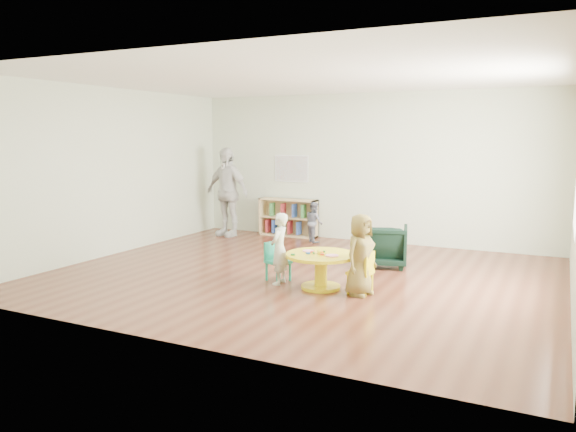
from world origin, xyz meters
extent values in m
plane|color=#56291B|center=(0.00, 0.00, 0.00)|extent=(7.00, 7.00, 0.00)
cube|color=white|center=(0.00, 0.00, 2.75)|extent=(7.00, 6.00, 0.10)
cube|color=beige|center=(0.00, 3.00, 1.40)|extent=(7.00, 0.10, 2.80)
cube|color=beige|center=(0.00, -3.00, 1.40)|extent=(7.00, 0.10, 2.80)
cube|color=beige|center=(-3.50, 0.00, 1.40)|extent=(0.10, 6.00, 2.80)
cylinder|color=yellow|center=(0.53, -0.53, 0.21)|extent=(0.17, 0.17, 0.43)
cylinder|color=yellow|center=(0.53, -0.53, 0.02)|extent=(0.52, 0.52, 0.04)
cylinder|color=yellow|center=(0.53, -0.53, 0.45)|extent=(0.93, 0.93, 0.04)
cylinder|color=pink|center=(0.32, -0.47, 0.47)|extent=(0.15, 0.15, 0.02)
cylinder|color=pink|center=(0.72, -0.61, 0.47)|extent=(0.17, 0.17, 0.02)
cylinder|color=yellow|center=(0.51, -0.55, 0.49)|extent=(0.10, 0.13, 0.04)
cylinder|color=#126729|center=(0.47, -0.62, 0.49)|extent=(0.05, 0.05, 0.02)
cylinder|color=#126729|center=(0.56, -0.47, 0.49)|extent=(0.05, 0.05, 0.02)
cube|color=red|center=(0.40, -0.51, 0.48)|extent=(0.05, 0.06, 0.02)
cube|color=orange|center=(0.52, -0.47, 0.48)|extent=(0.06, 0.06, 0.02)
cube|color=blue|center=(0.38, -0.61, 0.48)|extent=(0.07, 0.07, 0.02)
cube|color=#126729|center=(0.24, -0.77, 0.48)|extent=(0.06, 0.06, 0.02)
cube|color=red|center=(0.58, -0.60, 0.48)|extent=(0.06, 0.06, 0.02)
cube|color=#1A8F6D|center=(-0.16, -0.42, 0.27)|extent=(0.38, 0.38, 0.04)
cube|color=#1A8F6D|center=(-0.27, -0.37, 0.41)|extent=(0.13, 0.28, 0.25)
cylinder|color=#1A8F6D|center=(-0.22, -0.27, 0.13)|extent=(0.03, 0.03, 0.25)
cylinder|color=#1A8F6D|center=(-0.31, -0.48, 0.13)|extent=(0.03, 0.03, 0.25)
cylinder|color=#1A8F6D|center=(-0.01, -0.36, 0.13)|extent=(0.03, 0.03, 0.25)
cylinder|color=#1A8F6D|center=(-0.09, -0.57, 0.13)|extent=(0.03, 0.03, 0.25)
cube|color=yellow|center=(1.07, -0.51, 0.27)|extent=(0.30, 0.30, 0.04)
cube|color=yellow|center=(1.20, -0.52, 0.41)|extent=(0.04, 0.29, 0.25)
cylinder|color=yellow|center=(1.18, -0.64, 0.13)|extent=(0.03, 0.03, 0.25)
cylinder|color=yellow|center=(1.19, -0.41, 0.13)|extent=(0.03, 0.03, 0.25)
cylinder|color=yellow|center=(0.95, -0.62, 0.13)|extent=(0.03, 0.03, 0.25)
cylinder|color=yellow|center=(0.96, -0.39, 0.13)|extent=(0.03, 0.03, 0.25)
cube|color=tan|center=(-2.19, 2.83, 0.38)|extent=(0.03, 0.30, 0.75)
cube|color=tan|center=(-1.01, 2.83, 0.38)|extent=(0.03, 0.30, 0.75)
cube|color=tan|center=(-1.60, 2.83, 0.01)|extent=(1.20, 0.30, 0.03)
cube|color=tan|center=(-1.60, 2.83, 0.73)|extent=(1.20, 0.30, 0.03)
cube|color=tan|center=(-1.60, 2.83, 0.38)|extent=(1.14, 0.28, 0.03)
cube|color=tan|center=(-1.60, 2.97, 0.38)|extent=(1.20, 0.02, 0.75)
cube|color=#B73136|center=(-2.05, 2.81, 0.18)|extent=(0.04, 0.18, 0.26)
cube|color=#3356B4|center=(-1.90, 2.81, 0.18)|extent=(0.04, 0.18, 0.26)
cube|color=#429047|center=(-1.75, 2.81, 0.18)|extent=(0.04, 0.18, 0.26)
cube|color=#B73136|center=(-1.55, 2.81, 0.18)|extent=(0.04, 0.18, 0.26)
cube|color=#3356B4|center=(-1.35, 2.81, 0.18)|extent=(0.04, 0.18, 0.26)
cube|color=#429047|center=(-1.95, 2.81, 0.53)|extent=(0.04, 0.18, 0.26)
cube|color=#B73136|center=(-1.70, 2.81, 0.53)|extent=(0.04, 0.18, 0.26)
cube|color=#3356B4|center=(-1.45, 2.81, 0.53)|extent=(0.04, 0.18, 0.26)
cube|color=#429047|center=(-1.25, 2.81, 0.53)|extent=(0.04, 0.18, 0.26)
cube|color=white|center=(-1.60, 2.98, 1.35)|extent=(0.74, 0.01, 0.54)
cube|color=#FF353F|center=(-1.60, 2.98, 1.35)|extent=(0.70, 0.00, 0.50)
imported|color=black|center=(0.90, 1.09, 0.32)|extent=(0.84, 0.86, 0.65)
imported|color=silver|center=(-0.06, -0.57, 0.49)|extent=(0.27, 0.38, 0.98)
imported|color=gold|center=(1.10, -0.60, 0.52)|extent=(0.46, 0.58, 1.04)
imported|color=#151D36|center=(-0.86, 2.45, 0.39)|extent=(0.47, 0.47, 0.77)
imported|color=silver|center=(-2.72, 2.31, 0.89)|extent=(1.10, 0.62, 1.77)
camera|label=1|loc=(3.33, -7.19, 1.99)|focal=35.00mm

